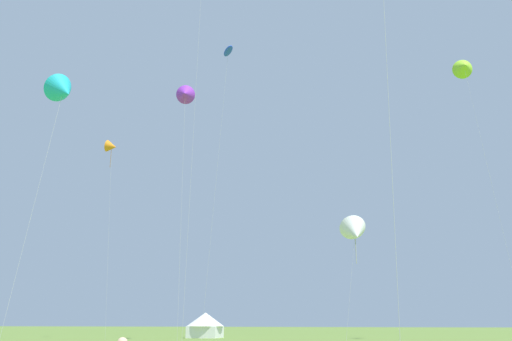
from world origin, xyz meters
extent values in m
cone|color=white|center=(5.94, 50.30, 10.64)|extent=(3.49, 3.98, 3.49)
cylinder|color=#A4A4A4|center=(5.94, 50.30, 8.72)|extent=(0.08, 0.08, 2.44)
cylinder|color=#B2B2B7|center=(5.30, 49.45, 5.32)|extent=(1.32, 1.73, 10.65)
ellipsoid|color=blue|center=(-7.79, 50.91, 33.00)|extent=(2.17, 2.68, 0.80)
cylinder|color=#B2B2B7|center=(-8.89, 50.64, 16.50)|extent=(2.22, 0.57, 33.00)
cylinder|color=#B2B2B7|center=(8.78, 17.10, 10.94)|extent=(0.64, 1.41, 21.88)
cone|color=purple|center=(-9.33, 41.57, 23.41)|extent=(2.42, 2.58, 2.28)
cylinder|color=#B2B2B7|center=(-8.87, 40.63, 11.70)|extent=(0.96, 1.90, 23.41)
cylinder|color=#B2B2B7|center=(-6.08, 35.44, 15.95)|extent=(0.06, 1.56, 31.90)
cone|color=#1EB7CC|center=(-11.69, 25.65, 16.76)|extent=(2.96, 2.71, 2.50)
cylinder|color=#B2B2B7|center=(-12.14, 24.61, 8.38)|extent=(0.92, 2.10, 16.76)
cone|color=#99DB2D|center=(19.42, 57.45, 30.99)|extent=(2.43, 2.48, 2.66)
cylinder|color=#B2B2B7|center=(20.62, 56.39, 15.50)|extent=(2.42, 2.14, 31.00)
cone|color=orange|center=(-25.12, 56.30, 24.11)|extent=(1.72, 1.70, 1.76)
cylinder|color=#A75C11|center=(-25.12, 56.30, 22.48)|extent=(0.05, 0.05, 2.44)
cylinder|color=#B2B2B7|center=(-24.23, 55.78, 12.05)|extent=(1.80, 1.06, 24.11)
cube|color=white|center=(-14.20, 64.23, 0.72)|extent=(3.86, 3.86, 1.45)
cone|color=white|center=(-14.20, 64.23, 2.29)|extent=(4.83, 4.83, 1.69)
camera|label=1|loc=(7.94, -2.21, 2.05)|focal=36.40mm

